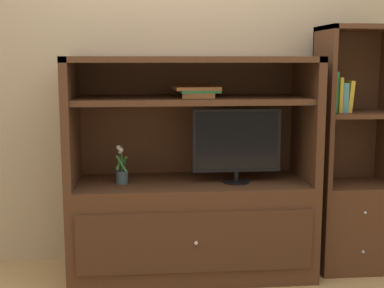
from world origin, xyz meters
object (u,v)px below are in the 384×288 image
object	(u,v)px
magazine_stack	(197,91)
upright_book_row	(339,95)
media_console	(191,204)
bookshelf_tall	(353,190)
potted_plant	(122,173)
tv_monitor	(237,143)

from	to	relation	value
magazine_stack	upright_book_row	world-z (taller)	upright_book_row
media_console	bookshelf_tall	size ratio (longest dim) A/B	0.97
potted_plant	upright_book_row	distance (m)	1.49
upright_book_row	media_console	bearing A→B (deg)	179.68
tv_monitor	bookshelf_tall	size ratio (longest dim) A/B	0.35
media_console	tv_monitor	world-z (taller)	media_console
tv_monitor	potted_plant	xyz separation A→B (m)	(-0.73, 0.05, -0.19)
tv_monitor	magazine_stack	world-z (taller)	magazine_stack
media_console	upright_book_row	xyz separation A→B (m)	(0.96, -0.01, 0.70)
bookshelf_tall	upright_book_row	distance (m)	0.65
media_console	potted_plant	xyz separation A→B (m)	(-0.44, -0.03, 0.22)
bookshelf_tall	upright_book_row	xyz separation A→B (m)	(-0.13, -0.01, 0.64)
bookshelf_tall	upright_book_row	world-z (taller)	bookshelf_tall
potted_plant	bookshelf_tall	size ratio (longest dim) A/B	0.15
bookshelf_tall	potted_plant	bearing A→B (deg)	-178.58
magazine_stack	upright_book_row	distance (m)	0.93
bookshelf_tall	magazine_stack	bearing A→B (deg)	-179.57
magazine_stack	media_console	bearing A→B (deg)	174.66
media_console	tv_monitor	bearing A→B (deg)	-15.56
magazine_stack	potted_plant	bearing A→B (deg)	-176.43
media_console	upright_book_row	world-z (taller)	media_console
potted_plant	bookshelf_tall	xyz separation A→B (m)	(1.53, 0.04, -0.16)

